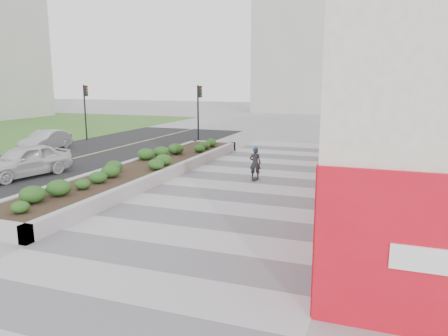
% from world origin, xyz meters
% --- Properties ---
extents(ground, '(160.00, 160.00, 0.00)m').
position_xyz_m(ground, '(0.00, 0.00, 0.00)').
color(ground, gray).
rests_on(ground, ground).
extents(walkway, '(8.00, 36.00, 0.01)m').
position_xyz_m(walkway, '(0.00, 3.00, 0.01)').
color(walkway, '#A8A8AD').
rests_on(walkway, ground).
extents(building, '(6.04, 24.08, 8.00)m').
position_xyz_m(building, '(6.98, 8.98, 3.98)').
color(building, beige).
rests_on(building, ground).
extents(planter, '(3.00, 18.00, 0.90)m').
position_xyz_m(planter, '(-5.50, 7.00, 0.42)').
color(planter, '#9E9EA0').
rests_on(planter, ground).
extents(street, '(10.00, 40.00, 0.00)m').
position_xyz_m(street, '(-12.00, 7.00, 0.00)').
color(street, black).
rests_on(street, ground).
extents(traffic_signal_near, '(0.33, 0.28, 4.20)m').
position_xyz_m(traffic_signal_near, '(-7.23, 17.50, 2.76)').
color(traffic_signal_near, black).
rests_on(traffic_signal_near, ground).
extents(traffic_signal_far, '(0.33, 0.28, 4.20)m').
position_xyz_m(traffic_signal_far, '(-16.43, 17.00, 2.76)').
color(traffic_signal_far, black).
rests_on(traffic_signal_far, ground).
extents(distant_bldg_north_l, '(16.00, 12.00, 20.00)m').
position_xyz_m(distant_bldg_north_l, '(-5.00, 55.00, 10.00)').
color(distant_bldg_north_l, '#ADAAA3').
rests_on(distant_bldg_north_l, ground).
extents(manhole_cover, '(0.44, 0.44, 0.01)m').
position_xyz_m(manhole_cover, '(0.50, 3.00, 0.00)').
color(manhole_cover, '#595654').
rests_on(manhole_cover, ground).
extents(skateboarder, '(0.58, 0.73, 1.59)m').
position_xyz_m(skateboarder, '(-0.37, 8.07, 0.80)').
color(skateboarder, beige).
rests_on(skateboarder, ground).
extents(car_white, '(2.75, 4.79, 1.53)m').
position_xyz_m(car_white, '(-10.83, 4.98, 0.77)').
color(car_white, silver).
rests_on(car_white, ground).
extents(car_silver, '(1.97, 4.22, 1.34)m').
position_xyz_m(car_silver, '(-15.50, 11.56, 0.67)').
color(car_silver, '#9D9FA4').
rests_on(car_silver, ground).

